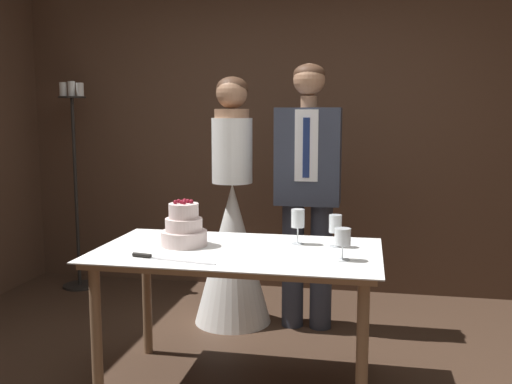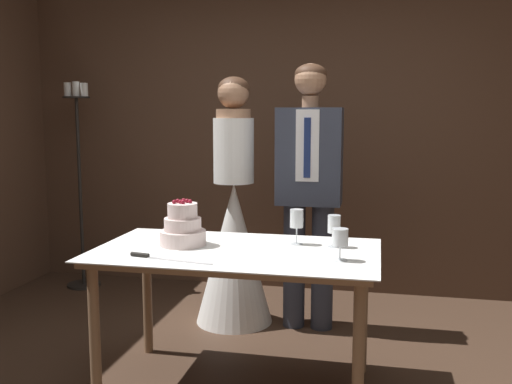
{
  "view_description": "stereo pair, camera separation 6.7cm",
  "coord_description": "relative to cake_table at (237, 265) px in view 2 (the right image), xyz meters",
  "views": [
    {
      "loc": [
        0.65,
        -2.59,
        1.46
      ],
      "look_at": [
        0.0,
        0.74,
        1.0
      ],
      "focal_mm": 40.0,
      "sensor_mm": 36.0,
      "label": 1
    },
    {
      "loc": [
        0.72,
        -2.57,
        1.46
      ],
      "look_at": [
        0.0,
        0.74,
        1.0
      ],
      "focal_mm": 40.0,
      "sensor_mm": 36.0,
      "label": 2
    }
  ],
  "objects": [
    {
      "name": "wall_back",
      "position": [
        -0.0,
        1.9,
        0.67
      ],
      "size": [
        4.78,
        0.12,
        2.7
      ],
      "primitive_type": "cube",
      "color": "#513828",
      "rests_on": "ground_plane"
    },
    {
      "name": "bride",
      "position": [
        -0.26,
        0.96,
        -0.04
      ],
      "size": [
        0.54,
        0.54,
        1.72
      ],
      "color": "white",
      "rests_on": "ground_plane"
    },
    {
      "name": "wine_glass_middle",
      "position": [
        0.49,
        0.16,
        0.2
      ],
      "size": [
        0.07,
        0.07,
        0.17
      ],
      "color": "silver",
      "rests_on": "cake_table"
    },
    {
      "name": "tiered_cake",
      "position": [
        -0.31,
        0.04,
        0.18
      ],
      "size": [
        0.25,
        0.25,
        0.25
      ],
      "color": "beige",
      "rests_on": "cake_table"
    },
    {
      "name": "wine_glass_near",
      "position": [
        0.54,
        -0.12,
        0.19
      ],
      "size": [
        0.08,
        0.08,
        0.16
      ],
      "color": "silver",
      "rests_on": "cake_table"
    },
    {
      "name": "candle_stand",
      "position": [
        -1.74,
        1.51,
        0.19
      ],
      "size": [
        0.28,
        0.28,
        1.73
      ],
      "color": "black",
      "rests_on": "ground_plane"
    },
    {
      "name": "groom",
      "position": [
        0.26,
        0.96,
        0.34
      ],
      "size": [
        0.43,
        0.25,
        1.8
      ],
      "color": "#333847",
      "rests_on": "ground_plane"
    },
    {
      "name": "cake_table",
      "position": [
        0.0,
        0.0,
        0.0
      ],
      "size": [
        1.48,
        0.85,
        0.76
      ],
      "color": "#8E6B4C",
      "rests_on": "ground_plane"
    },
    {
      "name": "cake_knife",
      "position": [
        -0.35,
        -0.27,
        0.09
      ],
      "size": [
        0.45,
        0.1,
        0.02
      ],
      "rotation": [
        0.0,
        0.0,
        -0.18
      ],
      "color": "silver",
      "rests_on": "cake_table"
    },
    {
      "name": "wine_glass_far",
      "position": [
        0.29,
        0.19,
        0.21
      ],
      "size": [
        0.07,
        0.07,
        0.19
      ],
      "color": "silver",
      "rests_on": "cake_table"
    }
  ]
}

